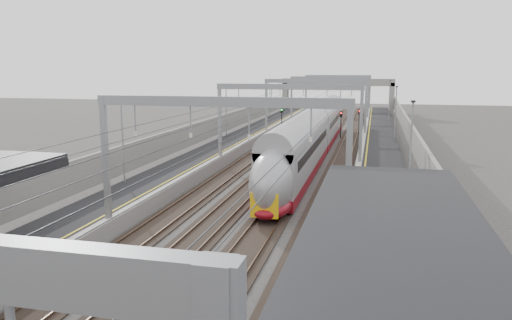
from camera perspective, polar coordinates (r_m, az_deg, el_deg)
The scene contains 11 objects.
platform_left at distance 49.47m, azimuth -4.93°, elevation 0.58°, with size 4.00×120.00×1.00m, color black.
platform_right at distance 47.02m, azimuth 13.92°, elevation -0.21°, with size 4.00×120.00×1.00m, color black.
tracks at distance 47.68m, azimuth 4.24°, elevation -0.33°, with size 11.40×140.00×0.20m.
overhead_line at distance 53.45m, azimuth 5.48°, elevation 7.40°, with size 13.00×140.00×6.60m.
overbridge at distance 101.59m, azimuth 9.30°, elevation 8.27°, with size 22.00×2.20×6.90m.
wall_left at distance 50.38m, azimuth -8.41°, elevation 1.95°, with size 0.30×120.00×3.20m, color slate.
wall_right at distance 46.99m, azimuth 17.88°, elevation 0.95°, with size 0.30×120.00×3.20m, color slate.
train at distance 49.57m, azimuth 6.45°, elevation 2.36°, with size 2.60×47.32×4.11m.
signal_green at distance 69.88m, azimuth 2.96°, elevation 5.08°, with size 0.32×0.32×3.48m.
signal_red_near at distance 65.55m, azimuth 9.69°, elevation 4.59°, with size 0.32×0.32×3.48m.
signal_red_far at distance 69.26m, azimuth 11.73°, elevation 4.83°, with size 0.32×0.32×3.48m.
Camera 1 is at (7.37, -1.25, 8.96)m, focal length 35.00 mm.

